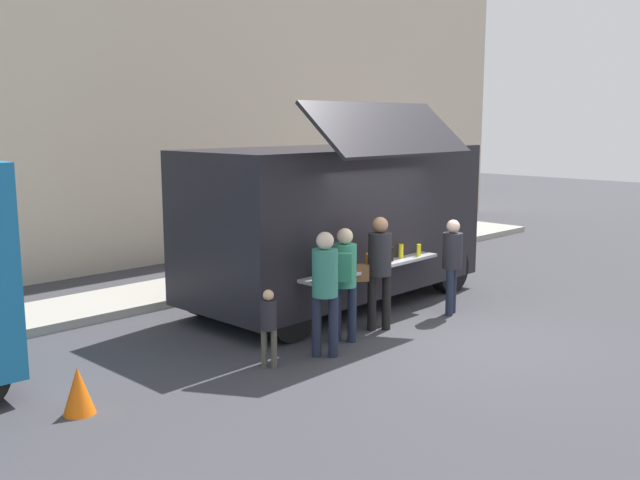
% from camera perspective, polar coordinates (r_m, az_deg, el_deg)
% --- Properties ---
extents(ground_plane, '(60.00, 60.00, 0.00)m').
position_cam_1_polar(ground_plane, '(11.14, 9.88, -7.54)').
color(ground_plane, '#38383D').
extents(curb_strip, '(28.00, 1.60, 0.15)m').
position_cam_1_polar(curb_strip, '(12.65, -20.39, -5.58)').
color(curb_strip, '#9E998E').
rests_on(curb_strip, ground).
extents(building_behind, '(32.00, 2.40, 7.85)m').
position_cam_1_polar(building_behind, '(16.24, -23.80, 11.16)').
color(building_behind, beige).
rests_on(building_behind, ground).
extents(food_truck_main, '(5.73, 3.39, 3.55)m').
position_cam_1_polar(food_truck_main, '(12.52, 1.39, 1.70)').
color(food_truck_main, black).
rests_on(food_truck_main, ground).
extents(traffic_cone_orange, '(0.36, 0.36, 0.55)m').
position_cam_1_polar(traffic_cone_orange, '(8.52, -18.94, -11.42)').
color(traffic_cone_orange, orange).
rests_on(traffic_cone_orange, ground).
extents(trash_bin, '(0.60, 0.60, 0.93)m').
position_cam_1_polar(trash_bin, '(16.90, 4.27, 0.08)').
color(trash_bin, '#2B6238').
rests_on(trash_bin, ground).
extents(customer_front_ordering, '(0.55, 0.47, 1.80)m').
position_cam_1_polar(customer_front_ordering, '(11.00, 4.76, -1.91)').
color(customer_front_ordering, black).
rests_on(customer_front_ordering, ground).
extents(customer_mid_with_backpack, '(0.55, 0.50, 1.71)m').
position_cam_1_polar(customer_mid_with_backpack, '(10.35, 1.98, -2.71)').
color(customer_mid_with_backpack, '#1D2539').
rests_on(customer_mid_with_backpack, ground).
extents(customer_rear_waiting, '(0.36, 0.36, 1.77)m').
position_cam_1_polar(customer_rear_waiting, '(9.72, 0.40, -3.49)').
color(customer_rear_waiting, '#1D2235').
rests_on(customer_rear_waiting, ground).
extents(customer_extra_browsing, '(0.33, 0.33, 1.63)m').
position_cam_1_polar(customer_extra_browsing, '(12.09, 10.63, -1.45)').
color(customer_extra_browsing, '#1D2439').
rests_on(customer_extra_browsing, ground).
extents(child_near_queue, '(0.22, 0.22, 1.06)m').
position_cam_1_polar(child_near_queue, '(9.43, -4.17, -6.56)').
color(child_near_queue, '#4E4B3F').
rests_on(child_near_queue, ground).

